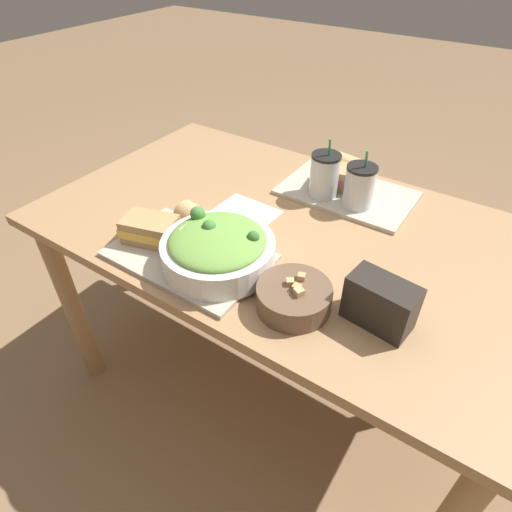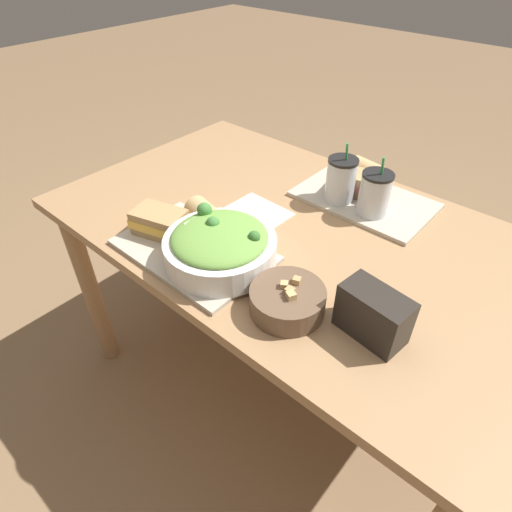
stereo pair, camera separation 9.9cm
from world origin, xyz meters
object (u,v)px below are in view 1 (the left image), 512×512
(soup_bowl, at_px, (294,297))
(baguette_near, at_px, (199,222))
(drink_cup_red, at_px, (359,187))
(drink_cup_dark, at_px, (324,176))
(chip_bag, at_px, (381,303))
(sandwich_near, at_px, (150,229))
(sandwich_far, at_px, (341,177))
(salad_bowl, at_px, (218,248))
(napkin_folded, at_px, (247,212))
(baguette_far, at_px, (349,167))

(soup_bowl, relative_size, baguette_near, 1.16)
(drink_cup_red, bearing_deg, drink_cup_dark, 180.00)
(soup_bowl, distance_m, drink_cup_dark, 0.47)
(baguette_near, distance_m, chip_bag, 0.50)
(baguette_near, xyz_separation_m, chip_bag, (0.50, -0.02, 0.01))
(sandwich_near, bearing_deg, sandwich_far, 45.36)
(soup_bowl, relative_size, sandwich_near, 1.04)
(salad_bowl, height_order, sandwich_far, salad_bowl)
(drink_cup_dark, xyz_separation_m, napkin_folded, (-0.14, -0.19, -0.07))
(salad_bowl, xyz_separation_m, baguette_near, (-0.12, 0.07, -0.01))
(sandwich_far, relative_size, napkin_folded, 0.90)
(salad_bowl, distance_m, soup_bowl, 0.22)
(drink_cup_red, bearing_deg, baguette_far, 122.55)
(salad_bowl, bearing_deg, sandwich_near, -173.91)
(sandwich_near, height_order, napkin_folded, sandwich_near)
(salad_bowl, height_order, drink_cup_red, drink_cup_red)
(sandwich_near, relative_size, baguette_near, 1.11)
(sandwich_far, xyz_separation_m, napkin_folded, (-0.17, -0.26, -0.04))
(sandwich_near, height_order, drink_cup_red, drink_cup_red)
(baguette_far, distance_m, napkin_folded, 0.37)
(salad_bowl, xyz_separation_m, napkin_folded, (-0.08, 0.24, -0.06))
(soup_bowl, height_order, napkin_folded, soup_bowl)
(drink_cup_dark, distance_m, chip_bag, 0.50)
(sandwich_near, bearing_deg, chip_bag, -9.43)
(sandwich_near, bearing_deg, napkin_folded, 49.24)
(baguette_far, height_order, chip_bag, chip_bag)
(baguette_near, xyz_separation_m, baguette_far, (0.20, 0.50, 0.00))
(soup_bowl, distance_m, sandwich_far, 0.53)
(sandwich_near, bearing_deg, drink_cup_dark, 43.86)
(baguette_near, xyz_separation_m, sandwich_far, (0.20, 0.43, -0.00))
(sandwich_far, distance_m, drink_cup_dark, 0.08)
(soup_bowl, xyz_separation_m, sandwich_far, (-0.13, 0.52, 0.01))
(chip_bag, height_order, napkin_folded, chip_bag)
(drink_cup_dark, relative_size, napkin_folded, 1.01)
(baguette_near, height_order, drink_cup_dark, drink_cup_dark)
(salad_bowl, distance_m, drink_cup_red, 0.46)
(drink_cup_red, height_order, chip_bag, drink_cup_red)
(baguette_far, relative_size, chip_bag, 0.90)
(sandwich_near, xyz_separation_m, chip_bag, (0.59, 0.07, 0.01))
(salad_bowl, distance_m, drink_cup_dark, 0.43)
(salad_bowl, xyz_separation_m, sandwich_far, (0.08, 0.50, -0.01))
(drink_cup_dark, height_order, chip_bag, drink_cup_dark)
(drink_cup_red, xyz_separation_m, napkin_folded, (-0.25, -0.19, -0.07))
(chip_bag, bearing_deg, sandwich_near, -166.54)
(sandwich_near, height_order, sandwich_far, same)
(salad_bowl, height_order, napkin_folded, salad_bowl)
(soup_bowl, relative_size, sandwich_far, 1.03)
(baguette_near, relative_size, drink_cup_red, 0.82)
(sandwich_near, distance_m, baguette_far, 0.66)
(chip_bag, bearing_deg, soup_bowl, -152.88)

